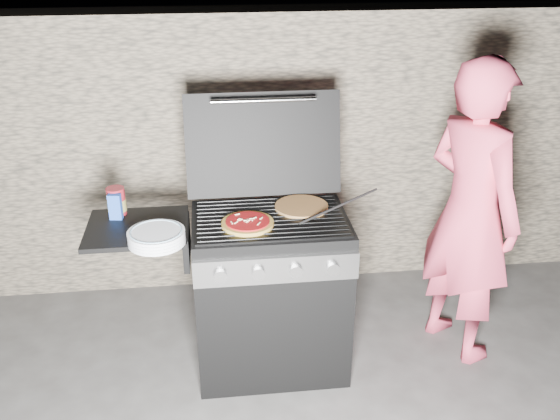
{
  "coord_description": "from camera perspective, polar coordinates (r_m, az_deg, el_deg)",
  "views": [
    {
      "loc": [
        -0.29,
        -2.84,
        2.3
      ],
      "look_at": [
        0.05,
        0.0,
        0.95
      ],
      "focal_mm": 40.0,
      "sensor_mm": 36.0,
      "label": 1
    }
  ],
  "objects": [
    {
      "name": "sauce_jar",
      "position": [
        3.31,
        -14.74,
        0.8
      ],
      "size": [
        0.12,
        0.12,
        0.15
      ],
      "primitive_type": "cylinder",
      "rotation": [
        0.0,
        0.0,
        0.28
      ],
      "color": "maroon",
      "rests_on": "gas_grill"
    },
    {
      "name": "stone_wall",
      "position": [
        4.15,
        -2.41,
        5.51
      ],
      "size": [
        8.0,
        0.35,
        1.8
      ],
      "primitive_type": "cube",
      "color": "gray",
      "rests_on": "ground"
    },
    {
      "name": "blue_carton",
      "position": [
        3.26,
        -14.83,
        0.29
      ],
      "size": [
        0.07,
        0.05,
        0.14
      ],
      "primitive_type": "cube",
      "rotation": [
        0.0,
        0.0,
        -0.15
      ],
      "color": "blue",
      "rests_on": "gas_grill"
    },
    {
      "name": "plate_stack",
      "position": [
        2.99,
        -11.22,
        -2.44
      ],
      "size": [
        0.29,
        0.29,
        0.06
      ],
      "primitive_type": "cylinder",
      "rotation": [
        0.0,
        0.0,
        0.08
      ],
      "color": "white",
      "rests_on": "gas_grill"
    },
    {
      "name": "pizza_plain",
      "position": [
        3.28,
        1.98,
        0.32
      ],
      "size": [
        0.36,
        0.36,
        0.02
      ],
      "primitive_type": "cylinder",
      "rotation": [
        0.0,
        0.0,
        -0.34
      ],
      "color": "tan",
      "rests_on": "gas_grill"
    },
    {
      "name": "gas_grill",
      "position": [
        3.39,
        -5.09,
        -7.84
      ],
      "size": [
        1.34,
        0.79,
        0.91
      ],
      "primitive_type": null,
      "color": "black",
      "rests_on": "ground"
    },
    {
      "name": "tongs",
      "position": [
        3.21,
        5.41,
        0.43
      ],
      "size": [
        0.45,
        0.2,
        0.1
      ],
      "primitive_type": "cylinder",
      "rotation": [
        0.0,
        1.4,
        0.41
      ],
      "color": "black",
      "rests_on": "gas_grill"
    },
    {
      "name": "person",
      "position": [
        3.52,
        17.02,
        -0.25
      ],
      "size": [
        0.62,
        0.73,
        1.7
      ],
      "primitive_type": "imported",
      "rotation": [
        0.0,
        0.0,
        1.98
      ],
      "color": "#E84764",
      "rests_on": "ground"
    },
    {
      "name": "pizza_topped",
      "position": [
        3.09,
        -2.98,
        -1.15
      ],
      "size": [
        0.34,
        0.34,
        0.03
      ],
      "primitive_type": null,
      "rotation": [
        0.0,
        0.0,
        0.4
      ],
      "color": "#D9954F",
      "rests_on": "gas_grill"
    },
    {
      "name": "ground",
      "position": [
        3.67,
        -0.8,
        -13.58
      ],
      "size": [
        50.0,
        50.0,
        0.0
      ],
      "primitive_type": "plane",
      "color": "#393835"
    }
  ]
}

